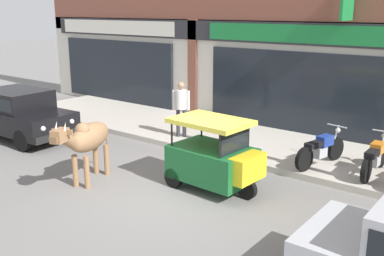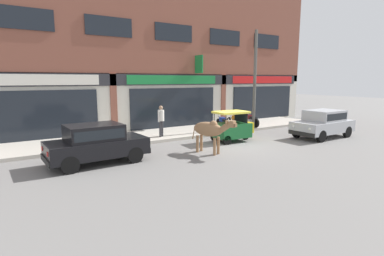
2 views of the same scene
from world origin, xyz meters
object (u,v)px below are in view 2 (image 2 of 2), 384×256
Objects in this scene: cow at (210,130)px; motorcycle_2 at (250,120)px; motorcycle_0 at (223,123)px; motorcycle_1 at (237,121)px; auto_rickshaw at (233,128)px; car_0 at (96,142)px; car_1 at (323,122)px; pedestrian at (161,118)px; utility_pole at (255,80)px.

motorcycle_2 is at bearing 32.93° from cow.
motorcycle_1 is (1.19, 0.17, 0.00)m from motorcycle_0.
car_0 is at bearing -176.77° from auto_rickshaw.
motorcycle_0 is (1.34, 2.43, -0.12)m from auto_rickshaw.
motorcycle_0 is 0.99× the size of motorcycle_1.
motorcycle_2 is (-1.18, 4.28, -0.27)m from car_1.
car_0 is 4.84m from pedestrian.
utility_pole is (3.26, 1.89, 2.38)m from auto_rickshaw.
auto_rickshaw is (2.43, 1.39, -0.35)m from cow.
cow is 0.36× the size of utility_pole.
utility_pole reaches higher than motorcycle_2.
car_1 is 4.56m from utility_pole.
auto_rickshaw is at bearing 29.81° from cow.
pedestrian is at bearing 140.66° from auto_rickshaw.
motorcycle_1 is 5.38m from pedestrian.
auto_rickshaw is 2.78m from motorcycle_0.
motorcycle_2 is at bearing 65.15° from utility_pole.
motorcycle_2 is at bearing 1.47° from pedestrian.
utility_pole is (5.69, 3.29, 2.03)m from cow.
car_1 is at bearing -68.69° from utility_pole.
car_0 is 1.01× the size of car_1.
car_0 is 10.74m from motorcycle_2.
pedestrian is (-6.33, -0.16, 0.60)m from motorcycle_2.
car_0 is 0.64× the size of utility_pole.
motorcycle_1 is 2.70m from utility_pole.
motorcycle_2 is (0.99, -0.13, 0.00)m from motorcycle_1.
motorcycle_1 is at bearing 172.45° from motorcycle_2.
car_0 is 2.29× the size of pedestrian.
cow is 3.72m from pedestrian.
motorcycle_0 is 0.99× the size of motorcycle_2.
motorcycle_2 is 2.58m from utility_pole.
cow is 7.11m from motorcycle_2.
motorcycle_2 is at bearing 0.93° from motorcycle_0.
car_1 is 4.45m from motorcycle_2.
car_0 is at bearing -167.27° from utility_pole.
cow is 1.02× the size of auto_rickshaw.
motorcycle_1 is 0.31× the size of utility_pole.
utility_pole is at bearing -3.85° from pedestrian.
cow is 1.29× the size of pedestrian.
auto_rickshaw reaches higher than car_1.
cow reaches higher than motorcycle_0.
motorcycle_0 is (-3.36, 4.25, -0.27)m from car_1.
pedestrian is (-0.38, 3.69, 0.13)m from cow.
motorcycle_2 is at bearing -7.55° from motorcycle_1.
car_1 is at bearing -51.62° from motorcycle_0.
pedestrian is (4.01, 2.69, 0.32)m from car_0.
cow is at bearing -147.07° from motorcycle_2.
cow reaches higher than motorcycle_2.
cow reaches higher than motorcycle_1.
cow is 0.57× the size of car_1.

